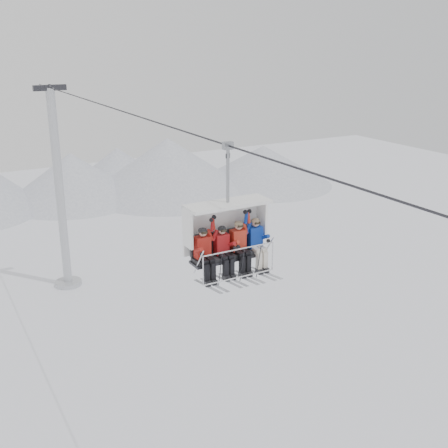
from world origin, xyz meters
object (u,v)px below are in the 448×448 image
skier_far_left (204,252)px  skier_center_left (223,249)px  lift_tower_right (61,205)px  skier_far_right (256,241)px  skier_center_right (240,245)px  chairlift_carrier (226,229)px

skier_far_left → skier_center_left: size_ratio=1.04×
lift_tower_right → skier_far_right: 22.86m
skier_center_right → skier_far_right: 0.61m
chairlift_carrier → skier_far_right: (0.93, -0.30, -0.48)m
skier_far_left → skier_center_right: same height
lift_tower_right → chairlift_carrier: (0.00, -22.10, 4.95)m
skier_center_left → skier_far_right: skier_far_right is taller
skier_center_right → skier_far_right: size_ratio=1.00×
skier_far_right → lift_tower_right: bearing=92.4°
chairlift_carrier → skier_center_right: size_ratio=2.26×
lift_tower_right → skier_center_right: bearing=-89.2°
skier_far_left → skier_far_right: size_ratio=1.00×
skier_far_left → skier_center_left: (0.64, -0.01, -0.02)m
skier_center_right → skier_far_right: (0.61, 0.00, 0.00)m
skier_center_left → lift_tower_right: bearing=89.3°
skier_center_left → skier_center_right: bearing=0.6°
lift_tower_right → skier_far_left: 22.86m
lift_tower_right → chairlift_carrier: bearing=-90.0°
skier_center_left → skier_center_right: (0.58, 0.01, 0.02)m
skier_center_left → skier_center_right: skier_center_right is taller
chairlift_carrier → skier_far_right: bearing=-18.1°
skier_center_left → skier_far_right: (1.18, 0.01, 0.02)m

